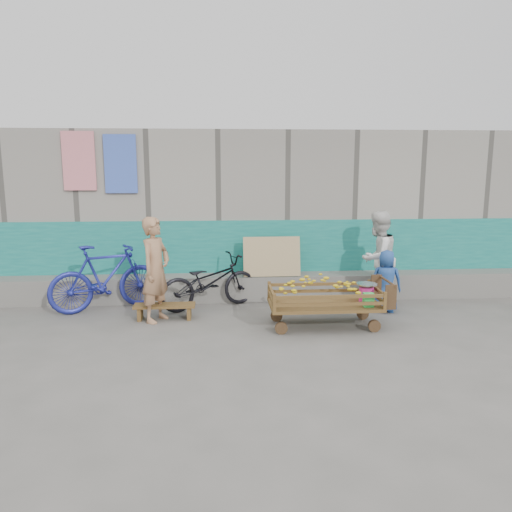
{
  "coord_description": "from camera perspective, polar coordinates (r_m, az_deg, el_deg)",
  "views": [
    {
      "loc": [
        -0.61,
        -6.33,
        2.38
      ],
      "look_at": [
        -0.05,
        1.2,
        1.0
      ],
      "focal_mm": 35.0,
      "sensor_mm": 36.0,
      "label": 1
    }
  ],
  "objects": [
    {
      "name": "bicycle_blue",
      "position": [
        8.59,
        -16.77,
        -2.37
      ],
      "size": [
        1.89,
        1.24,
        1.11
      ],
      "primitive_type": "imported",
      "rotation": [
        0.0,
        0.0,
        2.0
      ],
      "color": "navy",
      "rests_on": "ground"
    },
    {
      "name": "vendor_man",
      "position": [
        7.76,
        -11.4,
        -1.54
      ],
      "size": [
        0.61,
        0.7,
        1.62
      ],
      "primitive_type": "imported",
      "rotation": [
        0.0,
        0.0,
        1.09
      ],
      "color": "#A37552",
      "rests_on": "ground"
    },
    {
      "name": "bicycle_dark",
      "position": [
        8.41,
        -5.38,
        -2.95
      ],
      "size": [
        1.82,
        1.26,
        0.9
      ],
      "primitive_type": "imported",
      "rotation": [
        0.0,
        0.0,
        2.0
      ],
      "color": "black",
      "rests_on": "ground"
    },
    {
      "name": "ground",
      "position": [
        6.79,
        1.21,
        -10.16
      ],
      "size": [
        80.0,
        80.0,
        0.0
      ],
      "primitive_type": "plane",
      "color": "#57554F",
      "rests_on": "ground"
    },
    {
      "name": "bench",
      "position": [
        7.97,
        -10.4,
        -5.89
      ],
      "size": [
        0.95,
        0.28,
        0.24
      ],
      "color": "brown",
      "rests_on": "ground"
    },
    {
      "name": "building_wall",
      "position": [
        10.44,
        -0.86,
        5.32
      ],
      "size": [
        12.0,
        3.5,
        3.0
      ],
      "color": "gray",
      "rests_on": "ground"
    },
    {
      "name": "child",
      "position": [
        8.41,
        14.64,
        -2.8
      ],
      "size": [
        0.56,
        0.42,
        1.03
      ],
      "primitive_type": "imported",
      "rotation": [
        0.0,
        0.0,
        2.94
      ],
      "color": "#22478D",
      "rests_on": "ground"
    },
    {
      "name": "woman",
      "position": [
        8.81,
        13.7,
        -0.21
      ],
      "size": [
        1.0,
        0.98,
        1.62
      ],
      "primitive_type": "imported",
      "rotation": [
        0.0,
        0.0,
        3.85
      ],
      "color": "silver",
      "rests_on": "ground"
    },
    {
      "name": "banana_cart",
      "position": [
        7.45,
        7.61,
        -4.24
      ],
      "size": [
        1.78,
        0.81,
        0.76
      ],
      "color": "brown",
      "rests_on": "ground"
    }
  ]
}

